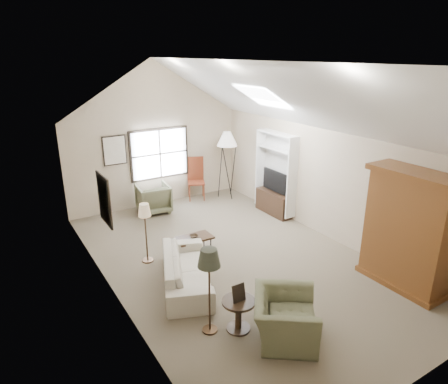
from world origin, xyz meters
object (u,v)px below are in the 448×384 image
sofa (186,269)px  armchair_near (285,318)px  side_chair (196,179)px  coffee_table (194,246)px  armchair_far (154,198)px  side_table (238,315)px  armoire (409,230)px

sofa → armchair_near: (0.60, -2.12, 0.04)m
side_chair → sofa: bearing=-96.5°
sofa → side_chair: bearing=-8.3°
sofa → coffee_table: bearing=-12.8°
sofa → side_chair: size_ratio=1.69×
armchair_far → side_chair: bearing=-161.7°
sofa → side_table: bearing=-154.2°
armchair_near → coffee_table: (0.06, 3.06, -0.14)m
armchair_far → side_chair: 1.51m
armoire → side_table: bearing=171.0°
armoire → side_chair: size_ratio=1.78×
side_chair → armoire: bearing=-55.9°
armchair_far → side_table: armchair_far is taller
coffee_table → side_table: (-0.56, -2.54, 0.06)m
coffee_table → armoire: bearing=-47.9°
armoire → sofa: (-3.43, 2.13, -0.80)m
armoire → side_table: armoire is taller
sofa → side_table: 1.60m
sofa → armchair_far: 3.78m
sofa → armchair_near: bearing=-142.1°
armoire → armchair_near: 2.93m
armoire → armchair_near: (-2.83, 0.01, -0.75)m
side_chair → side_table: bearing=-87.9°
armchair_near → sofa: bearing=52.9°
armchair_near → coffee_table: armchair_near is taller
side_table → side_chair: bearing=68.1°
side_table → side_chair: size_ratio=0.42×
armchair_near → side_table: (-0.50, 0.52, -0.09)m
coffee_table → side_chair: size_ratio=0.65×
armoire → side_chair: (-1.09, 6.10, -0.48)m
side_table → side_chair: 6.02m
armoire → sofa: size_ratio=1.05×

